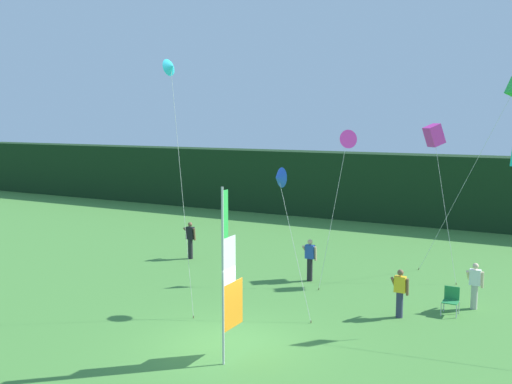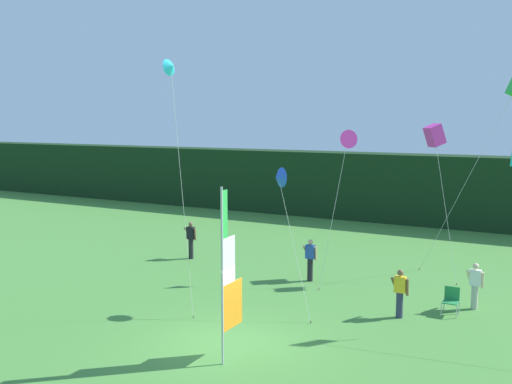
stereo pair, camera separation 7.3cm
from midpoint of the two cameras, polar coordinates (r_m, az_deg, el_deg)
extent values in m
plane|color=#478438|center=(17.10, -3.02, -14.62)|extent=(120.00, 120.00, 0.00)
cube|color=black|center=(36.80, 15.08, 0.30)|extent=(80.00, 2.40, 4.19)
cylinder|color=#B7B7BC|center=(15.08, -3.39, -8.31)|extent=(0.06, 0.06, 4.65)
cube|color=orange|center=(15.75, -2.37, -10.92)|extent=(0.02, 0.97, 1.24)
cube|color=white|center=(15.26, -2.75, -6.68)|extent=(0.02, 0.60, 1.24)
cube|color=green|center=(14.85, -3.14, -2.17)|extent=(0.02, 0.23, 1.24)
cylinder|color=#B7B2A3|center=(21.16, 20.43, -9.58)|extent=(0.22, 0.22, 0.82)
cube|color=white|center=(20.99, 20.51, -7.81)|extent=(0.36, 0.20, 0.53)
sphere|color=beige|center=(20.89, 20.55, -6.79)|extent=(0.20, 0.20, 0.20)
cylinder|color=beige|center=(21.06, 19.91, -7.62)|extent=(0.09, 0.48, 0.42)
cylinder|color=beige|center=(20.98, 21.13, -8.01)|extent=(0.09, 0.14, 0.56)
cylinder|color=#2D334C|center=(19.60, 13.72, -10.64)|extent=(0.22, 0.22, 0.83)
cube|color=yellow|center=(19.41, 13.78, -8.74)|extent=(0.36, 0.20, 0.52)
sphere|color=brown|center=(19.31, 13.82, -7.65)|extent=(0.20, 0.20, 0.20)
cylinder|color=brown|center=(19.51, 13.17, -8.53)|extent=(0.09, 0.48, 0.42)
cylinder|color=brown|center=(19.38, 14.45, -8.97)|extent=(0.09, 0.14, 0.56)
cylinder|color=black|center=(26.86, -6.50, -5.54)|extent=(0.22, 0.22, 0.90)
cube|color=black|center=(26.71, -6.52, -4.01)|extent=(0.36, 0.20, 0.57)
sphere|color=brown|center=(26.64, -6.53, -3.15)|extent=(0.20, 0.20, 0.20)
cylinder|color=brown|center=(26.88, -6.85, -3.82)|extent=(0.09, 0.48, 0.42)
cylinder|color=brown|center=(26.60, -6.10, -4.14)|extent=(0.09, 0.14, 0.56)
cylinder|color=black|center=(23.23, 5.18, -7.56)|extent=(0.22, 0.22, 0.90)
cube|color=#284CA8|center=(23.06, 5.20, -5.82)|extent=(0.36, 0.20, 0.54)
sphere|color=tan|center=(22.97, 5.21, -4.88)|extent=(0.20, 0.20, 0.20)
cylinder|color=tan|center=(23.19, 4.73, -5.63)|extent=(0.09, 0.48, 0.42)
cylinder|color=tan|center=(22.99, 5.73, -6.01)|extent=(0.09, 0.14, 0.56)
cylinder|color=#BCBCC1|center=(20.17, 17.51, -10.88)|extent=(0.03, 0.03, 0.42)
cylinder|color=#BCBCC1|center=(20.09, 18.88, -11.01)|extent=(0.03, 0.03, 0.42)
cylinder|color=#BCBCC1|center=(20.62, 17.76, -10.49)|extent=(0.03, 0.03, 0.42)
cylinder|color=#BCBCC1|center=(20.54, 19.10, -10.61)|extent=(0.03, 0.03, 0.42)
cube|color=#237F42|center=(20.29, 18.34, -10.14)|extent=(0.48, 0.48, 0.03)
cube|color=#237F42|center=(20.45, 18.48, -9.32)|extent=(0.48, 0.03, 0.44)
cylinder|color=brown|center=(23.94, 18.87, -8.49)|extent=(0.03, 0.03, 0.08)
cylinder|color=silver|center=(24.20, 17.86, -1.51)|extent=(1.36, 1.51, 5.68)
cube|color=#DB33A8|center=(24.81, 16.90, 5.32)|extent=(0.95, 0.96, 0.96)
cylinder|color=brown|center=(19.22, -6.23, -12.02)|extent=(0.03, 0.03, 0.08)
cylinder|color=silver|center=(18.86, -7.33, -0.03)|extent=(1.15, 0.57, 8.00)
cone|color=#23B2C6|center=(19.34, -8.43, 12.00)|extent=(0.36, 0.58, 0.59)
cylinder|color=brown|center=(22.16, 6.05, -9.40)|extent=(0.03, 0.03, 0.08)
cylinder|color=silver|center=(22.55, 7.46, -2.01)|extent=(0.20, 2.29, 5.54)
cone|color=#DB33A8|center=(23.32, 8.79, 5.11)|extent=(0.77, 0.75, 0.76)
cylinder|color=brown|center=(25.80, 15.52, -7.24)|extent=(0.03, 0.03, 0.08)
cylinder|color=silver|center=(25.26, 19.69, 0.96)|extent=(3.33, 0.87, 7.59)
cylinder|color=brown|center=(18.76, 5.28, -12.50)|extent=(0.03, 0.03, 0.08)
cylinder|color=silver|center=(18.86, 3.66, -5.51)|extent=(1.61, 0.92, 4.42)
cone|color=blue|center=(19.25, 2.12, 1.42)|extent=(0.70, 0.59, 0.68)
camera|label=1|loc=(0.04, -90.11, -0.01)|focal=40.98mm
camera|label=2|loc=(0.04, 89.89, 0.01)|focal=40.98mm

